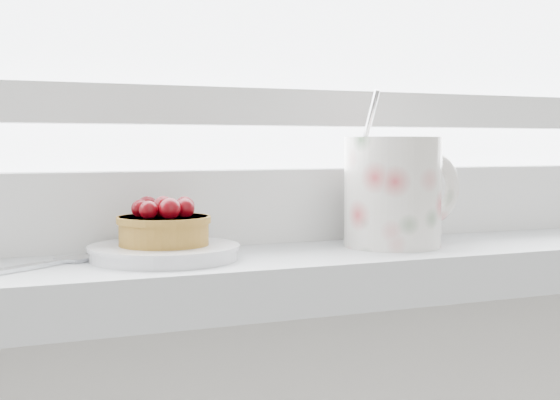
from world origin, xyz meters
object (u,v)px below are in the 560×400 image
floral_mug (395,189)px  fork (26,267)px  saucer (164,252)px  raspberry_tart (164,225)px

floral_mug → fork: bearing=-178.7°
fork → saucer: bearing=4.7°
floral_mug → fork: size_ratio=0.83×
saucer → raspberry_tart: size_ratio=1.62×
saucer → fork: 0.11m
saucer → fork: bearing=-175.3°
fork → raspberry_tart: bearing=4.6°
raspberry_tart → saucer: bearing=171.2°
raspberry_tart → floral_mug: 0.22m
saucer → floral_mug: (0.22, -0.00, 0.05)m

